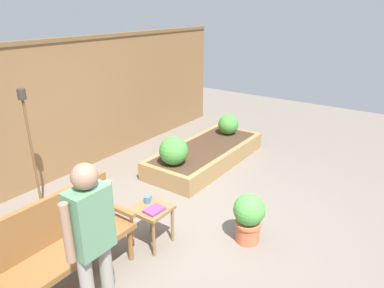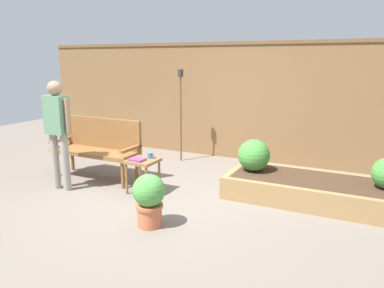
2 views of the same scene
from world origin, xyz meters
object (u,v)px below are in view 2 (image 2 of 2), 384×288
Objects in this scene: cup_on_table at (150,155)px; person_by_bench at (58,126)px; garden_bench at (99,144)px; tiki_torch at (181,99)px; potted_boxwood at (149,198)px; book_on_table at (137,160)px; shrub_near_bench at (254,155)px; side_table at (143,165)px.

person_by_bench reaches higher than cup_on_table.
person_by_bench is (-0.12, -0.70, 0.39)m from garden_bench.
tiki_torch is at bearing 103.13° from cup_on_table.
cup_on_table is 0.19× the size of potted_boxwood.
book_on_table is at bearing -20.06° from garden_bench.
garden_bench is 0.86× the size of tiki_torch.
shrub_near_bench is at bearing 67.05° from potted_boxwood.
book_on_table is (0.98, -0.36, -0.05)m from garden_bench.
garden_bench is at bearing -168.81° from shrub_near_bench.
garden_bench is 2.43m from shrub_near_bench.
book_on_table is at bearing 131.43° from potted_boxwood.
book_on_table is at bearing -116.57° from side_table.
tiki_torch is (-0.28, 1.81, 0.65)m from book_on_table.
garden_bench is 2.37× the size of potted_boxwood.
side_table is 4.15× the size of cup_on_table.
garden_bench is 1.04m from book_on_table.
side_table is at bearing -118.46° from cup_on_table.
cup_on_table is 0.21m from book_on_table.
garden_bench is 6.73× the size of book_on_table.
person_by_bench reaches higher than book_on_table.
book_on_table is 0.48× the size of shrub_near_bench.
shrub_near_bench is (1.37, 0.75, 0.13)m from side_table.
person_by_bench reaches higher than garden_bench.
tiki_torch is at bearing 64.38° from garden_bench.
cup_on_table reaches higher than book_on_table.
tiki_torch is at bearing 110.86° from potted_boxwood.
potted_boxwood reaches higher than side_table.
garden_bench is 1.09m from cup_on_table.
tiki_torch reaches higher than potted_boxwood.
potted_boxwood is 1.79m from shrub_near_bench.
side_table is 0.17m from cup_on_table.
side_table is at bearing -79.51° from tiki_torch.
shrub_near_bench is at bearing -30.04° from tiki_torch.
garden_bench reaches higher than shrub_near_bench.
book_on_table is 0.14× the size of person_by_bench.
garden_bench reaches higher than book_on_table.
cup_on_table reaches higher than side_table.
garden_bench is 0.81m from person_by_bench.
shrub_near_bench is (1.31, 0.65, 0.00)m from cup_on_table.
side_table is 0.79× the size of potted_boxwood.
garden_bench reaches higher than cup_on_table.
cup_on_table is 1.78m from tiki_torch.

